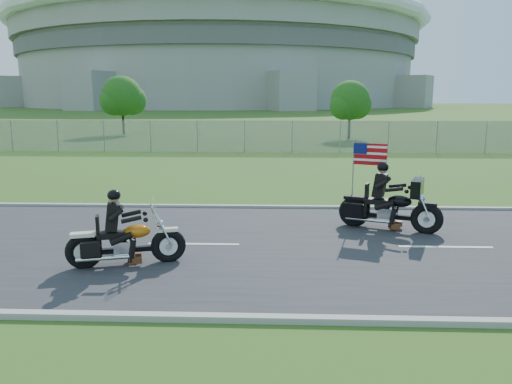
{
  "coord_description": "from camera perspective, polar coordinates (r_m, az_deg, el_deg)",
  "views": [
    {
      "loc": [
        -0.04,
        -11.48,
        3.57
      ],
      "look_at": [
        -0.49,
        0.0,
        1.33
      ],
      "focal_mm": 35.0,
      "sensor_mm": 36.0,
      "label": 1
    }
  ],
  "objects": [
    {
      "name": "ground",
      "position": [
        12.02,
        2.36,
        -6.26
      ],
      "size": [
        420.0,
        420.0,
        0.0
      ],
      "primitive_type": "plane",
      "color": "#28551A",
      "rests_on": "ground"
    },
    {
      "name": "road",
      "position": [
        12.02,
        2.36,
        -6.17
      ],
      "size": [
        120.0,
        8.0,
        0.04
      ],
      "primitive_type": "cube",
      "color": "#28282B",
      "rests_on": "ground"
    },
    {
      "name": "curb_north",
      "position": [
        15.93,
        2.34,
        -1.75
      ],
      "size": [
        120.0,
        0.18,
        0.12
      ],
      "primitive_type": "cube",
      "color": "#9E9B93",
      "rests_on": "ground"
    },
    {
      "name": "curb_south",
      "position": [
        8.22,
        2.4,
        -14.34
      ],
      "size": [
        120.0,
        0.18,
        0.12
      ],
      "primitive_type": "cube",
      "color": "#9E9B93",
      "rests_on": "ground"
    },
    {
      "name": "fence",
      "position": [
        31.97,
        -6.72,
        6.35
      ],
      "size": [
        60.0,
        0.03,
        2.0
      ],
      "primitive_type": "cube",
      "color": "gray",
      "rests_on": "ground"
    },
    {
      "name": "stadium",
      "position": [
        182.97,
        -4.16,
        14.77
      ],
      "size": [
        140.4,
        140.4,
        29.2
      ],
      "color": "#A3A099",
      "rests_on": "ground"
    },
    {
      "name": "tree_fence_near",
      "position": [
        41.97,
        10.75,
        10.03
      ],
      "size": [
        3.52,
        3.28,
        4.75
      ],
      "color": "#382316",
      "rests_on": "ground"
    },
    {
      "name": "tree_fence_mid",
      "position": [
        47.6,
        -14.99,
        10.34
      ],
      "size": [
        3.96,
        3.69,
        5.3
      ],
      "color": "#382316",
      "rests_on": "ground"
    },
    {
      "name": "motorcycle_lead",
      "position": [
        10.89,
        -14.79,
        -5.57
      ],
      "size": [
        2.44,
        1.06,
        1.67
      ],
      "rotation": [
        0.0,
        0.0,
        0.28
      ],
      "color": "black",
      "rests_on": "ground"
    },
    {
      "name": "motorcycle_follow",
      "position": [
        13.71,
        14.98,
        -1.76
      ],
      "size": [
        2.62,
        1.4,
        2.29
      ],
      "rotation": [
        0.0,
        0.0,
        -0.38
      ],
      "color": "black",
      "rests_on": "ground"
    }
  ]
}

